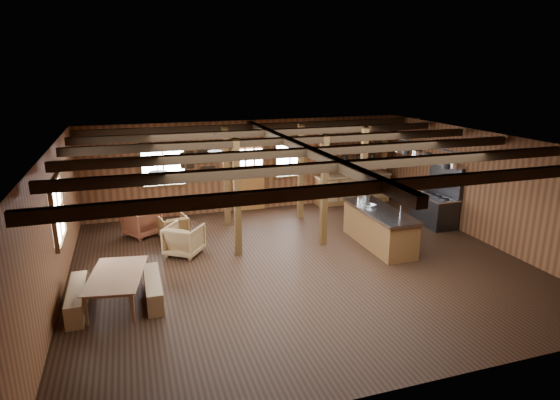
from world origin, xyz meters
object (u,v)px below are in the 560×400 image
armchair_a (142,222)px  armchair_b (174,227)px  armchair_c (184,240)px  kitchen_island (379,227)px  dining_table (119,289)px  commercial_range (436,204)px

armchair_a → armchair_b: 0.93m
armchair_c → kitchen_island: bearing=-155.8°
dining_table → armchair_b: (1.33, 3.24, 0.01)m
commercial_range → armchair_c: 7.09m
kitchen_island → dining_table: kitchen_island is taller
armchair_c → armchair_a: bearing=-26.4°
dining_table → armchair_c: 2.54m
armchair_b → armchair_c: 1.17m
armchair_b → kitchen_island: bearing=145.8°
commercial_range → kitchen_island: bearing=-157.7°
armchair_a → armchair_b: (0.78, -0.51, -0.05)m
kitchen_island → armchair_c: kitchen_island is taller
armchair_a → armchair_b: armchair_a is taller
commercial_range → armchair_a: 8.17m
kitchen_island → armchair_a: (-5.64, 2.58, -0.11)m
armchair_a → armchair_b: size_ratio=1.17×
kitchen_island → commercial_range: size_ratio=1.39×
armchair_a → armchair_c: 1.91m
commercial_range → armchair_a: commercial_range is taller
kitchen_island → armchair_c: 4.82m
kitchen_island → armchair_a: 6.21m
commercial_range → armchair_a: size_ratio=2.24×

